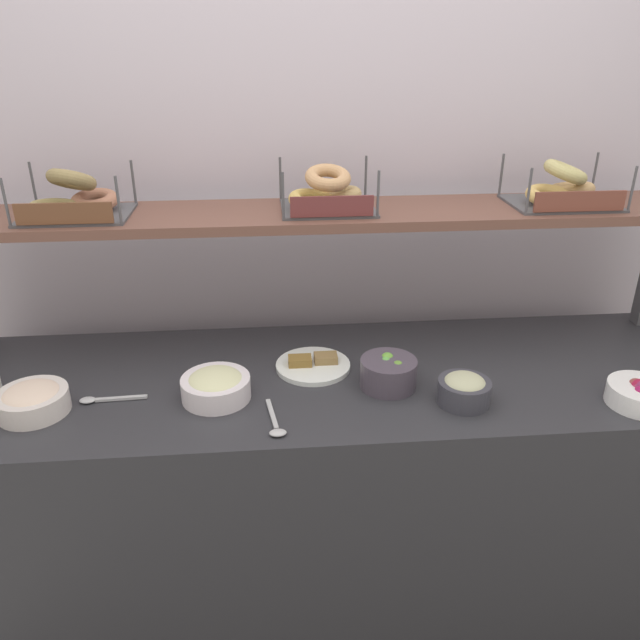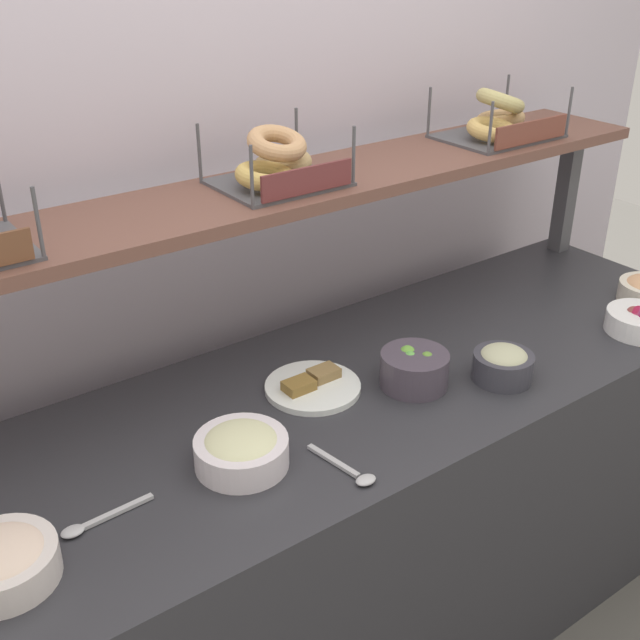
{
  "view_description": "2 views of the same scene",
  "coord_description": "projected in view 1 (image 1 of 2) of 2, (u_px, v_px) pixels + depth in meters",
  "views": [
    {
      "loc": [
        -0.19,
        -1.6,
        1.78
      ],
      "look_at": [
        -0.05,
        0.03,
        1.02
      ],
      "focal_mm": 34.95,
      "sensor_mm": 36.0,
      "label": 1
    },
    {
      "loc": [
        -0.99,
        -1.23,
        1.85
      ],
      "look_at": [
        -0.01,
        0.09,
        1.0
      ],
      "focal_mm": 44.44,
      "sensor_mm": 36.0,
      "label": 2
    }
  ],
  "objects": [
    {
      "name": "upper_shelf",
      "position": [
        328.0,
        214.0,
        1.92
      ],
      "size": [
        2.29,
        0.32,
        0.03
      ],
      "primitive_type": "cube",
      "color": "brown",
      "rests_on": "shelf_riser_left"
    },
    {
      "name": "bowl_tuna_salad",
      "position": [
        464.0,
        389.0,
        1.7
      ],
      "size": [
        0.14,
        0.14,
        0.08
      ],
      "color": "#3A3A44",
      "rests_on": "deli_counter"
    },
    {
      "name": "ground_plane",
      "position": [
        334.0,
        582.0,
        2.21
      ],
      "size": [
        8.0,
        8.0,
        0.0
      ],
      "primitive_type": "plane",
      "color": "#595651"
    },
    {
      "name": "bagel_basket_everything",
      "position": [
        74.0,
        200.0,
        1.83
      ],
      "size": [
        0.31,
        0.25,
        0.15
      ],
      "color": "#4C4C51",
      "rests_on": "upper_shelf"
    },
    {
      "name": "bowl_scallion_spread",
      "position": [
        216.0,
        386.0,
        1.72
      ],
      "size": [
        0.19,
        0.19,
        0.08
      ],
      "color": "white",
      "rests_on": "deli_counter"
    },
    {
      "name": "serving_spoon_by_edge",
      "position": [
        103.0,
        399.0,
        1.72
      ],
      "size": [
        0.18,
        0.03,
        0.01
      ],
      "color": "#B7B7BC",
      "rests_on": "deli_counter"
    },
    {
      "name": "bowl_potato_salad",
      "position": [
        32.0,
        400.0,
        1.66
      ],
      "size": [
        0.19,
        0.19,
        0.08
      ],
      "color": "silver",
      "rests_on": "deli_counter"
    },
    {
      "name": "back_wall",
      "position": [
        320.0,
        211.0,
        2.2
      ],
      "size": [
        3.53,
        0.06,
        2.4
      ],
      "primitive_type": "cube",
      "color": "silver",
      "rests_on": "ground_plane"
    },
    {
      "name": "serving_spoon_near_plate",
      "position": [
        275.0,
        424.0,
        1.61
      ],
      "size": [
        0.05,
        0.18,
        0.01
      ],
      "color": "#B7B7BC",
      "rests_on": "deli_counter"
    },
    {
      "name": "deli_counter",
      "position": [
        335.0,
        488.0,
        2.03
      ],
      "size": [
        2.33,
        0.7,
        0.85
      ],
      "primitive_type": "cube",
      "color": "#2D2D33",
      "rests_on": "ground_plane"
    },
    {
      "name": "bagel_basket_sesame",
      "position": [
        326.0,
        195.0,
        1.9
      ],
      "size": [
        0.29,
        0.26,
        0.14
      ],
      "color": "#4C4C51",
      "rests_on": "upper_shelf"
    },
    {
      "name": "serving_plate_white",
      "position": [
        313.0,
        365.0,
        1.89
      ],
      "size": [
        0.23,
        0.23,
        0.04
      ],
      "color": "white",
      "rests_on": "deli_counter"
    },
    {
      "name": "bagel_basket_plain",
      "position": [
        562.0,
        190.0,
        1.95
      ],
      "size": [
        0.33,
        0.26,
        0.15
      ],
      "color": "#4C4C51",
      "rests_on": "upper_shelf"
    },
    {
      "name": "bowl_beet_salad",
      "position": [
        640.0,
        394.0,
        1.69
      ],
      "size": [
        0.18,
        0.18,
        0.07
      ],
      "color": "white",
      "rests_on": "deli_counter"
    },
    {
      "name": "bowl_veggie_mix",
      "position": [
        388.0,
        372.0,
        1.78
      ],
      "size": [
        0.16,
        0.16,
        0.09
      ],
      "color": "#49404D",
      "rests_on": "deli_counter"
    }
  ]
}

